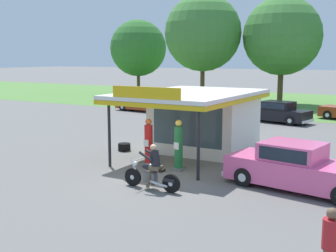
{
  "coord_description": "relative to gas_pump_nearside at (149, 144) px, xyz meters",
  "views": [
    {
      "loc": [
        8.33,
        -13.14,
        4.47
      ],
      "look_at": [
        -1.53,
        3.64,
        1.4
      ],
      "focal_mm": 46.66,
      "sensor_mm": 36.0,
      "label": 1
    }
  ],
  "objects": [
    {
      "name": "spare_tire_stack",
      "position": [
        -2.63,
        1.88,
        -0.73
      ],
      "size": [
        0.6,
        0.6,
        0.36
      ],
      "color": "black",
      "rests_on": "ground"
    },
    {
      "name": "tree_oak_left",
      "position": [
        -1.96,
        26.2,
        5.33
      ],
      "size": [
        7.34,
        7.34,
        10.11
      ],
      "color": "brown",
      "rests_on": "ground"
    },
    {
      "name": "tree_oak_right",
      "position": [
        -20.31,
        28.91,
        4.57
      ],
      "size": [
        6.7,
        6.7,
        8.92
      ],
      "color": "brown",
      "rests_on": "ground"
    },
    {
      "name": "bystander_standing_back_lot",
      "position": [
        8.35,
        -6.47,
        -0.03
      ],
      "size": [
        0.34,
        0.34,
        1.66
      ],
      "color": "brown",
      "rests_on": "ground"
    },
    {
      "name": "service_station_kiosk",
      "position": [
        0.71,
        3.49,
        0.79
      ],
      "size": [
        4.97,
        7.24,
        3.39
      ],
      "color": "silver",
      "rests_on": "ground"
    },
    {
      "name": "tree_oak_distant_spare",
      "position": [
        -9.19,
        23.91,
        5.89
      ],
      "size": [
        7.41,
        7.41,
        10.51
      ],
      "color": "brown",
      "rests_on": "ground"
    },
    {
      "name": "featured_classic_sedan",
      "position": [
        6.2,
        -0.15,
        -0.19
      ],
      "size": [
        5.36,
        2.63,
        1.59
      ],
      "color": "#E55993",
      "rests_on": "ground"
    },
    {
      "name": "motorcycle_with_rider",
      "position": [
        1.91,
        -2.71,
        -0.25
      ],
      "size": [
        2.2,
        0.7,
        1.58
      ],
      "color": "black",
      "rests_on": "ground"
    },
    {
      "name": "grass_verge_strip",
      "position": [
        1.33,
        28.29,
        -0.9
      ],
      "size": [
        120.0,
        24.0,
        0.01
      ],
      "primitive_type": "cube",
      "color": "#56843D",
      "rests_on": "ground"
    },
    {
      "name": "ground_plane",
      "position": [
        1.33,
        -1.71,
        -0.91
      ],
      "size": [
        300.0,
        300.0,
        0.0
      ],
      "primitive_type": "plane",
      "color": "slate"
    },
    {
      "name": "gas_pump_offside",
      "position": [
        1.42,
        0.0,
        0.03
      ],
      "size": [
        0.44,
        0.44,
        2.04
      ],
      "color": "slate",
      "rests_on": "ground"
    },
    {
      "name": "parked_car_back_row_far_right",
      "position": [
        0.71,
        14.93,
        -0.24
      ],
      "size": [
        5.55,
        2.73,
        1.47
      ],
      "color": "black",
      "rests_on": "ground"
    },
    {
      "name": "gas_pump_nearside",
      "position": [
        0.0,
        0.0,
        0.0
      ],
      "size": [
        0.44,
        0.44,
        1.98
      ],
      "color": "slate",
      "rests_on": "ground"
    },
    {
      "name": "parked_car_second_row_spare",
      "position": [
        -10.42,
        15.48,
        -0.26
      ],
      "size": [
        5.39,
        2.29,
        1.44
      ],
      "color": "#993819",
      "rests_on": "ground"
    }
  ]
}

